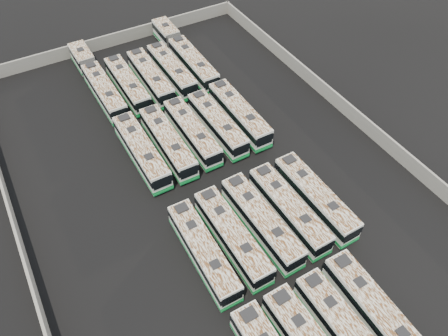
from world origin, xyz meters
TOP-DOWN VIEW (x-y plane):
  - ground at (0.00, 0.00)m, footprint 140.00×140.00m
  - perimeter_wall at (0.00, 0.00)m, footprint 45.20×73.20m
  - bus_front_center at (1.11, -21.67)m, footprint 2.74×12.27m
  - bus_front_right at (4.67, -21.60)m, footprint 2.78×12.55m
  - bus_midfront_far_left at (-6.08, -7.82)m, footprint 2.76×12.15m
  - bus_midfront_left at (-2.57, -7.72)m, footprint 2.69×12.30m
  - bus_midfront_center at (1.11, -7.69)m, footprint 2.95×12.56m
  - bus_midfront_right at (4.66, -7.78)m, footprint 2.75×12.33m
  - bus_midfront_far_right at (8.24, -7.89)m, footprint 2.82×12.45m
  - bus_midback_far_left at (-6.04, 8.72)m, footprint 2.72×12.61m
  - bus_midback_left at (-2.50, 8.58)m, footprint 2.77×12.48m
  - bus_midback_center at (1.06, 8.77)m, footprint 2.58×12.09m
  - bus_midback_right at (4.68, 8.55)m, footprint 2.72×12.13m
  - bus_midback_far_right at (8.22, 8.75)m, footprint 2.72×12.61m
  - bus_back_far_left at (-6.06, 25.80)m, footprint 2.77×18.97m
  - bus_back_left at (-2.50, 22.59)m, footprint 2.60×12.14m
  - bus_back_center at (1.07, 22.41)m, footprint 2.76×12.34m
  - bus_back_right at (4.58, 22.52)m, footprint 2.69×12.36m
  - bus_back_far_right at (8.21, 25.74)m, footprint 2.85×19.40m

SIDE VIEW (x-z plane):
  - ground at x=0.00m, z-range 0.00..0.00m
  - perimeter_wall at x=0.00m, z-range 0.00..2.20m
  - bus_midback_center at x=1.06m, z-range 0.04..3.44m
  - bus_midback_right at x=4.68m, z-range 0.04..3.45m
  - bus_midfront_far_left at x=-6.08m, z-range 0.04..3.45m
  - bus_back_left at x=-2.50m, z-range 0.04..3.46m
  - bus_back_far_left at x=-6.06m, z-range 0.04..3.47m
  - bus_front_center at x=1.11m, z-range 0.04..3.49m
  - bus_midfront_left at x=-2.57m, z-range 0.04..3.50m
  - bus_midfront_right at x=4.66m, z-range 0.04..3.51m
  - bus_back_center at x=1.07m, z-range 0.04..3.51m
  - bus_back_right at x=4.58m, z-range 0.04..3.52m
  - bus_midfront_far_right at x=8.24m, z-range 0.04..3.54m
  - bus_midback_left at x=-2.50m, z-range 0.04..3.55m
  - bus_back_far_right at x=8.21m, z-range 0.04..3.55m
  - bus_midfront_center at x=1.11m, z-range 0.04..3.56m
  - bus_front_right at x=4.67m, z-range 0.04..3.57m
  - bus_midback_far_left at x=-6.04m, z-range 0.04..3.59m
  - bus_midback_far_right at x=8.22m, z-range 0.04..3.59m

